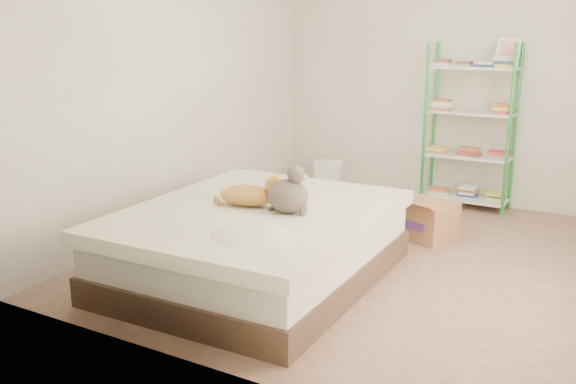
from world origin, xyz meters
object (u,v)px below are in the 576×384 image
Objects in this scene: orange_cat at (247,193)px; cardboard_box at (425,220)px; grey_cat at (288,189)px; bed at (257,244)px; white_bin at (328,177)px; shelf_unit at (470,128)px.

cardboard_box is at bearing 41.28° from orange_cat.
grey_cat is 1.70m from cardboard_box.
orange_cat is (-0.10, 0.04, 0.37)m from bed.
grey_cat is (0.36, -0.02, 0.08)m from orange_cat.
white_bin is at bearing 5.26° from grey_cat.
cardboard_box is (-0.05, -1.20, -0.67)m from shelf_unit.
grey_cat is at bearing -102.55° from shelf_unit.
bed reaches higher than cardboard_box.
orange_cat reaches higher than cardboard_box.
shelf_unit is at bearing 53.11° from orange_cat.
white_bin is at bearing 164.80° from cardboard_box.
bed is at bearing 80.04° from grey_cat.
white_bin is (-0.67, 2.57, -0.09)m from bed.
orange_cat reaches higher than white_bin.
bed reaches higher than white_bin.
grey_cat is 2.78m from shelf_unit.
bed is 1.26× the size of shelf_unit.
bed is 1.74m from cardboard_box.
cardboard_box is (0.55, 1.51, -0.56)m from grey_cat.
grey_cat is 0.61× the size of cardboard_box.
white_bin is at bearing 85.35° from orange_cat.
shelf_unit is at bearing 6.15° from white_bin.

